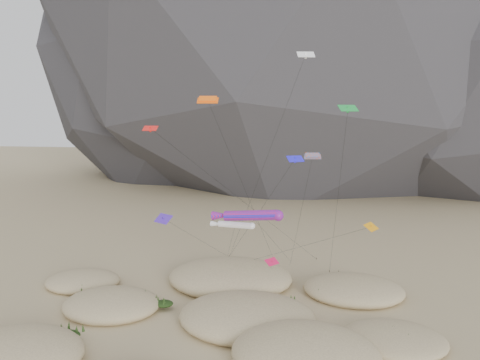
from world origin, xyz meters
name	(u,v)px	position (x,y,z in m)	size (l,w,h in m)	color
ground	(218,339)	(0.00, 0.00, 0.00)	(500.00, 500.00, 0.00)	#CCB789
dunes	(219,312)	(-0.88, 4.58, 0.75)	(48.43, 38.09, 3.95)	#CCB789
dune_grass	(211,316)	(-1.52, 3.17, 0.84)	(43.04, 27.74, 1.55)	black
kite_stakes	(272,266)	(3.10, 23.19, 0.15)	(19.12, 7.72, 0.30)	#3F2D1E
rainbow_tube_kite	(249,215)	(1.63, 9.42, 10.74)	(8.88, 18.13, 11.74)	#FD1A43
white_tube_kite	(233,225)	(-0.55, 11.40, 9.05)	(6.45, 14.88, 9.69)	white
orange_parafoil	(209,102)	(-3.89, 13.09, 23.92)	(8.08, 15.76, 24.71)	#FD5E0D
multi_parafoil	(312,158)	(8.75, 15.36, 17.09)	(4.22, 9.80, 17.72)	#E74F18
delta_kites	(274,169)	(4.44, 10.92, 16.13)	(27.55, 21.63, 29.69)	#4920BC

